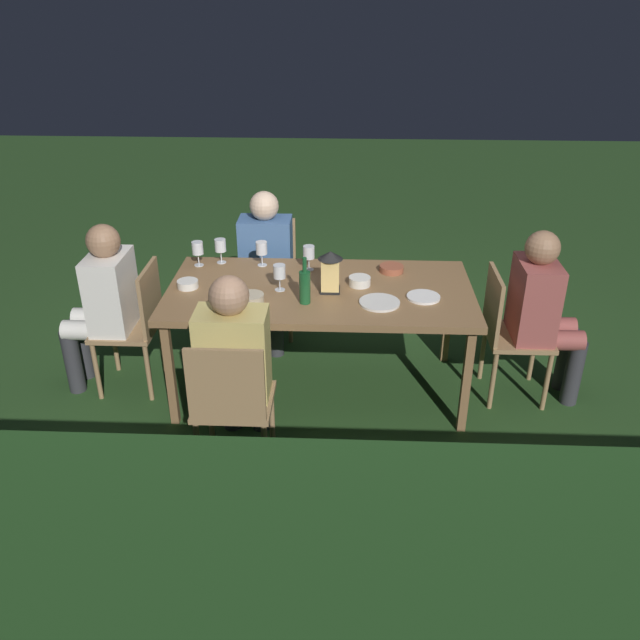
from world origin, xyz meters
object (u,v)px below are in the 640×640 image
at_px(person_in_rust, 543,309).
at_px(plate_a, 423,297).
at_px(person_in_mustard, 236,358).
at_px(chair_head_near, 508,329).
at_px(wine_glass_d, 220,247).
at_px(chair_head_far, 136,322).
at_px(wine_glass_e, 262,249).
at_px(chair_side_right_b, 232,401).
at_px(person_in_cream, 103,300).
at_px(wine_glass_a, 279,273).
at_px(green_bottle_on_table, 305,286).
at_px(wine_glass_b, 309,253).
at_px(lantern_centerpiece, 330,269).
at_px(bowl_olives, 188,284).
at_px(person_in_blue, 265,262).
at_px(chair_side_left_b, 269,271).
at_px(dining_table, 320,296).
at_px(bowl_dip, 392,268).
at_px(wine_glass_c, 198,249).
at_px(bowl_bread, 360,281).
at_px(bowl_salad, 251,298).
at_px(plate_b, 380,303).

height_order(person_in_rust, plate_a, person_in_rust).
distance_m(person_in_mustard, chair_head_near, 1.78).
height_order(chair_head_near, wine_glass_d, wine_glass_d).
distance_m(chair_head_far, wine_glass_e, 0.96).
bearing_deg(person_in_rust, chair_side_right_b, 25.66).
bearing_deg(person_in_cream, wine_glass_a, 178.18).
relative_size(green_bottle_on_table, wine_glass_b, 1.72).
bearing_deg(wine_glass_b, lantern_centerpiece, 114.65).
bearing_deg(bowl_olives, wine_glass_a, 178.63).
xyz_separation_m(chair_head_far, chair_side_right_b, (-0.78, 0.88, 0.00)).
bearing_deg(chair_head_near, wine_glass_a, 1.44).
distance_m(person_in_blue, plate_a, 1.34).
relative_size(chair_side_left_b, person_in_blue, 0.76).
height_order(wine_glass_d, wine_glass_e, same).
height_order(dining_table, chair_head_far, chair_head_far).
distance_m(person_in_blue, bowl_dip, 0.99).
bearing_deg(chair_head_far, green_bottle_on_table, 169.43).
xyz_separation_m(chair_head_near, wine_glass_c, (2.05, -0.34, 0.38)).
relative_size(person_in_mustard, wine_glass_c, 6.80).
height_order(person_in_rust, wine_glass_c, person_in_rust).
relative_size(lantern_centerpiece, bowl_bread, 1.92).
xyz_separation_m(dining_table, chair_side_left_b, (0.43, -0.88, -0.21)).
distance_m(chair_side_left_b, wine_glass_d, 0.67).
xyz_separation_m(wine_glass_c, wine_glass_e, (-0.43, -0.02, 0.00)).
xyz_separation_m(chair_head_far, bowl_salad, (-0.81, 0.22, 0.29)).
xyz_separation_m(wine_glass_b, wine_glass_d, (0.61, -0.10, 0.00)).
height_order(wine_glass_a, bowl_dip, wine_glass_a).
xyz_separation_m(dining_table, wine_glass_a, (0.25, 0.04, 0.17)).
xyz_separation_m(chair_head_near, bowl_dip, (0.75, -0.29, 0.29)).
xyz_separation_m(person_in_blue, wine_glass_e, (-0.02, 0.33, 0.23)).
bearing_deg(person_in_cream, person_in_mustard, 144.77).
bearing_deg(wine_glass_c, bowl_dip, 177.77).
height_order(wine_glass_b, plate_b, wine_glass_b).
height_order(wine_glass_b, bowl_dip, wine_glass_b).
bearing_deg(bowl_olives, chair_head_near, -179.36).
relative_size(chair_head_far, plate_a, 4.26).
relative_size(dining_table, green_bottle_on_table, 6.62).
bearing_deg(person_in_blue, chair_side_left_b, -90.00).
relative_size(person_in_mustard, wine_glass_b, 6.80).
relative_size(dining_table, bowl_salad, 12.62).
height_order(wine_glass_d, bowl_bread, wine_glass_d).
xyz_separation_m(person_in_mustard, person_in_rust, (-1.84, -0.69, 0.00)).
bearing_deg(chair_side_right_b, chair_side_left_b, -90.00).
bearing_deg(wine_glass_a, plate_a, 174.92).
bearing_deg(plate_b, person_in_mustard, 31.08).
bearing_deg(dining_table, chair_head_far, 0.00).
bearing_deg(wine_glass_e, bowl_olives, 41.92).
height_order(person_in_cream, green_bottle_on_table, person_in_cream).
height_order(green_bottle_on_table, wine_glass_e, green_bottle_on_table).
bearing_deg(bowl_salad, wine_glass_b, -121.61).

